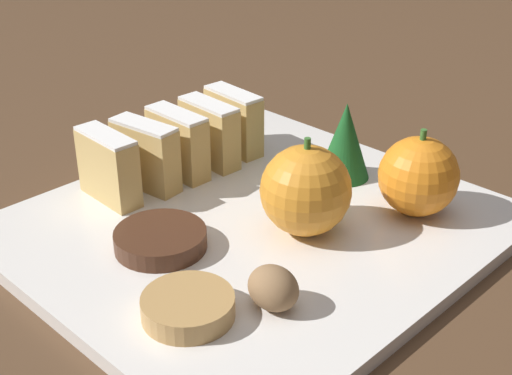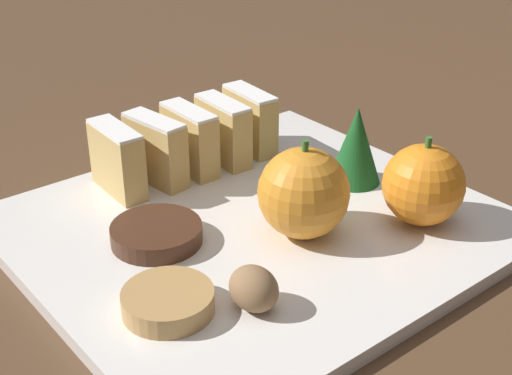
{
  "view_description": "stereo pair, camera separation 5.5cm",
  "coord_description": "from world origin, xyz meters",
  "px_view_note": "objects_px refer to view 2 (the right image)",
  "views": [
    {
      "loc": [
        0.34,
        -0.35,
        0.3
      ],
      "look_at": [
        0.0,
        0.0,
        0.04
      ],
      "focal_mm": 50.0,
      "sensor_mm": 36.0,
      "label": 1
    },
    {
      "loc": [
        0.38,
        -0.31,
        0.3
      ],
      "look_at": [
        0.0,
        0.0,
        0.04
      ],
      "focal_mm": 50.0,
      "sensor_mm": 36.0,
      "label": 2
    }
  ],
  "objects_px": {
    "orange_near": "(423,185)",
    "chocolate_cookie": "(157,234)",
    "orange_far": "(304,193)",
    "walnut": "(254,288)"
  },
  "relations": [
    {
      "from": "walnut",
      "to": "chocolate_cookie",
      "type": "height_order",
      "value": "walnut"
    },
    {
      "from": "orange_near",
      "to": "orange_far",
      "type": "relative_size",
      "value": 0.93
    },
    {
      "from": "orange_far",
      "to": "chocolate_cookie",
      "type": "xyz_separation_m",
      "value": [
        -0.06,
        -0.09,
        -0.03
      ]
    },
    {
      "from": "walnut",
      "to": "chocolate_cookie",
      "type": "bearing_deg",
      "value": -176.75
    },
    {
      "from": "orange_near",
      "to": "chocolate_cookie",
      "type": "xyz_separation_m",
      "value": [
        -0.1,
        -0.18,
        -0.03
      ]
    },
    {
      "from": "orange_far",
      "to": "chocolate_cookie",
      "type": "distance_m",
      "value": 0.12
    },
    {
      "from": "orange_far",
      "to": "walnut",
      "type": "bearing_deg",
      "value": -60.67
    },
    {
      "from": "orange_far",
      "to": "walnut",
      "type": "distance_m",
      "value": 0.1
    },
    {
      "from": "orange_near",
      "to": "chocolate_cookie",
      "type": "relative_size",
      "value": 1.05
    },
    {
      "from": "orange_near",
      "to": "chocolate_cookie",
      "type": "distance_m",
      "value": 0.21
    }
  ]
}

